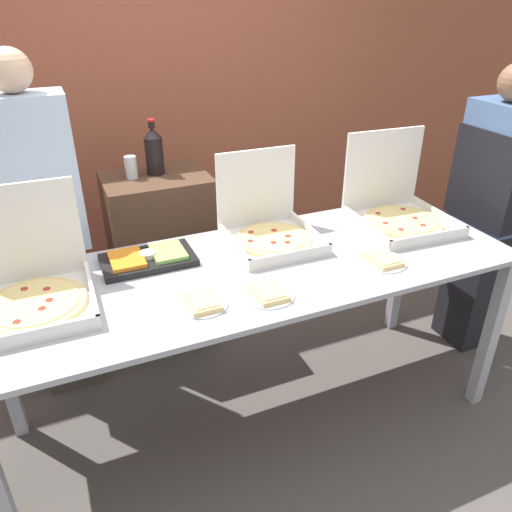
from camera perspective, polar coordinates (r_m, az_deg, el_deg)
The scene contains 15 objects.
ground_plane at distance 2.78m, azimuth 0.00°, elevation -17.64°, with size 16.00×16.00×0.00m, color #514C47.
brick_wall_behind at distance 3.61m, azimuth -11.32°, elevation 18.22°, with size 10.00×0.06×2.80m.
buffet_table at distance 2.28m, azimuth 0.00°, elevation -3.42°, with size 2.39×0.84×0.91m.
pizza_box_near_left at distance 2.11m, azimuth -24.24°, elevation -3.17°, with size 0.45×0.46×0.44m.
pizza_box_near_right at distance 2.42m, azimuth 1.47°, elevation 3.38°, with size 0.42×0.44×0.41m.
pizza_box_far_right at distance 2.71m, azimuth 15.87°, elevation 5.26°, with size 0.48×0.49×0.45m.
paper_plate_front_center at distance 1.96m, azimuth -6.14°, elevation -5.25°, with size 0.20×0.20×0.03m.
paper_plate_front_right at distance 2.01m, azimuth 1.44°, elevation -4.23°, with size 0.21×0.21×0.03m.
paper_plate_front_left at distance 2.32m, azimuth 14.29°, elevation -0.42°, with size 0.22×0.22×0.03m.
veggie_tray at distance 2.29m, azimuth -12.24°, elevation -0.29°, with size 0.41×0.24×0.05m.
sideboard_podium at distance 3.08m, azimuth -10.56°, elevation -0.52°, with size 0.58×0.45×1.08m.
soda_bottle at distance 2.87m, azimuth -11.59°, elevation 11.73°, with size 0.10×0.10×0.30m.
soda_can_silver at distance 2.84m, azimuth -14.09°, elevation 9.82°, with size 0.07×0.07×0.12m.
person_guest_plaid at distance 2.67m, azimuth -22.95°, elevation 2.45°, with size 0.40×0.22×1.79m.
person_server_vest at distance 3.11m, azimuth 25.17°, elevation 5.72°, with size 0.24×0.42×1.68m.
Camera 1 is at (-0.77, -1.78, 2.00)m, focal length 35.00 mm.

